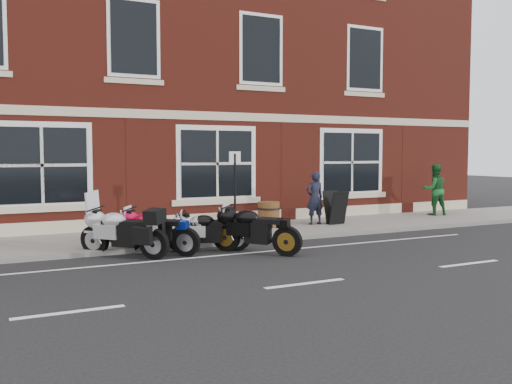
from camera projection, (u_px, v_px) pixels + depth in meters
ground at (234, 256)px, 12.71m from camera, size 80.00×80.00×0.00m
sidewalk at (188, 236)px, 15.37m from camera, size 30.00×3.00×0.12m
kerb at (210, 244)px, 13.97m from camera, size 30.00×0.16×0.12m
pub_building at (119, 55)px, 21.63m from camera, size 24.00×12.00×12.00m
moto_touring_silver at (122, 230)px, 12.59m from camera, size 1.60×1.72×1.45m
moto_sport_red at (156, 230)px, 12.92m from camera, size 1.57×1.62×0.96m
moto_sport_black at (255, 228)px, 13.02m from camera, size 1.47×1.84×1.00m
moto_sport_silver at (207, 230)px, 13.33m from camera, size 1.78×0.85×0.85m
moto_naked_black at (209, 230)px, 13.36m from camera, size 1.89×0.55×0.86m
pedestrian_left at (315, 198)px, 17.31m from camera, size 0.60×0.40×1.60m
pedestrian_right at (435, 190)px, 19.86m from camera, size 1.02×0.90×1.78m
a_board_sign at (336, 208)px, 17.36m from camera, size 0.66×0.48×1.02m
barrel_planter at (269, 214)px, 16.68m from camera, size 0.67×0.67×0.75m
parking_sign at (235, 187)px, 15.03m from camera, size 0.31×0.07×2.21m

